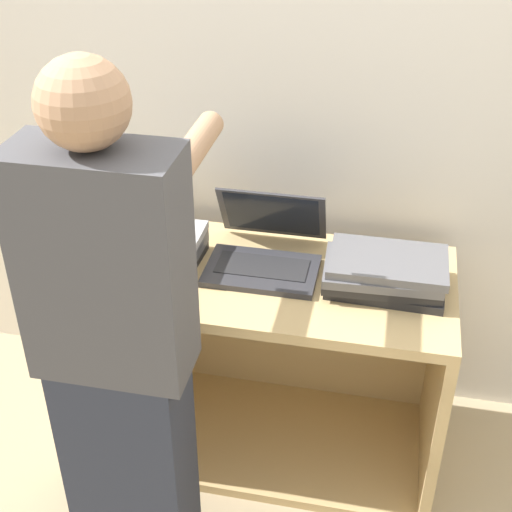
{
  "coord_description": "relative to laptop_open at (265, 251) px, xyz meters",
  "views": [
    {
      "loc": [
        0.37,
        -1.57,
        2.01
      ],
      "look_at": [
        0.0,
        0.21,
        0.86
      ],
      "focal_mm": 50.0,
      "sensor_mm": 36.0,
      "label": 1
    }
  ],
  "objects": [
    {
      "name": "ground_plane",
      "position": [
        0.0,
        -0.35,
        -0.79
      ],
      "size": [
        12.0,
        12.0,
        0.0
      ],
      "primitive_type": "plane",
      "color": "tan"
    },
    {
      "name": "wall_back",
      "position": [
        0.0,
        0.34,
        0.41
      ],
      "size": [
        8.0,
        0.05,
        2.4
      ],
      "color": "silver",
      "rests_on": "ground_plane"
    },
    {
      "name": "cart",
      "position": [
        0.0,
        0.01,
        -0.42
      ],
      "size": [
        1.23,
        0.59,
        0.74
      ],
      "color": "tan",
      "rests_on": "ground_plane"
    },
    {
      "name": "laptop_open",
      "position": [
        0.0,
        0.0,
        0.0
      ],
      "size": [
        0.36,
        0.35,
        0.23
      ],
      "color": "#333338",
      "rests_on": "cart"
    },
    {
      "name": "laptop_stack_left",
      "position": [
        -0.39,
        -0.06,
        0.01
      ],
      "size": [
        0.37,
        0.26,
        0.11
      ],
      "color": "#232326",
      "rests_on": "cart"
    },
    {
      "name": "laptop_stack_right",
      "position": [
        0.39,
        -0.06,
        0.01
      ],
      "size": [
        0.38,
        0.26,
        0.11
      ],
      "color": "#232326",
      "rests_on": "cart"
    },
    {
      "name": "person",
      "position": [
        -0.28,
        -0.59,
        0.01
      ],
      "size": [
        0.4,
        0.52,
        1.59
      ],
      "color": "#2D3342",
      "rests_on": "ground_plane"
    },
    {
      "name": "inventory_tag",
      "position": [
        -0.39,
        -0.12,
        0.07
      ],
      "size": [
        0.06,
        0.02,
        0.01
      ],
      "color": "red",
      "rests_on": "laptop_stack_left"
    }
  ]
}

